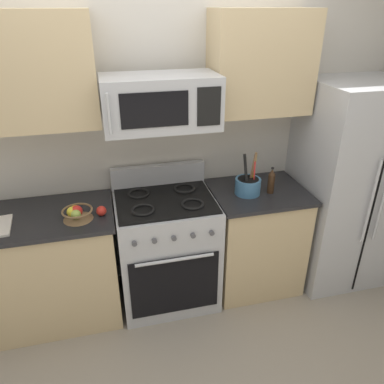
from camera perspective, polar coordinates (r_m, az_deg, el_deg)
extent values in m
plane|color=gray|center=(2.86, -0.70, -24.75)|extent=(16.00, 16.00, 0.00)
cube|color=beige|center=(3.02, -5.74, 8.53)|extent=(8.00, 0.10, 2.60)
cube|color=tan|center=(3.08, -20.52, -10.97)|extent=(0.94, 0.60, 0.88)
cube|color=black|center=(2.84, -21.98, -3.64)|extent=(0.98, 0.64, 0.03)
cube|color=#B2B5BA|center=(3.06, -3.89, -8.97)|extent=(0.76, 0.64, 0.91)
cube|color=black|center=(2.86, -2.62, -14.13)|extent=(0.67, 0.01, 0.51)
cylinder|color=#B2B5BA|center=(2.68, -2.62, -10.38)|extent=(0.57, 0.02, 0.02)
cube|color=black|center=(2.81, -4.18, -1.30)|extent=(0.73, 0.57, 0.02)
cube|color=#B2B5BA|center=(3.03, -5.20, 2.57)|extent=(0.76, 0.06, 0.18)
torus|color=black|center=(2.67, -7.54, -2.75)|extent=(0.17, 0.17, 0.02)
torus|color=black|center=(2.72, 0.09, -1.86)|extent=(0.17, 0.17, 0.02)
torus|color=black|center=(2.90, -8.20, -0.21)|extent=(0.17, 0.17, 0.02)
torus|color=black|center=(2.95, -1.17, 0.57)|extent=(0.17, 0.17, 0.02)
cylinder|color=#4C4C51|center=(2.57, -8.83, -7.85)|extent=(0.04, 0.02, 0.04)
cylinder|color=#4C4C51|center=(2.58, -5.79, -7.48)|extent=(0.04, 0.02, 0.04)
cylinder|color=#4C4C51|center=(2.60, -2.78, -7.10)|extent=(0.04, 0.02, 0.04)
cylinder|color=#4C4C51|center=(2.62, 0.17, -6.71)|extent=(0.04, 0.02, 0.04)
cylinder|color=#4C4C51|center=(2.65, 3.05, -6.31)|extent=(0.04, 0.02, 0.04)
cube|color=tan|center=(3.25, 9.59, -7.18)|extent=(0.71, 0.60, 0.88)
cube|color=black|center=(3.03, 10.24, -0.02)|extent=(0.75, 0.64, 0.03)
cube|color=#B2B5BA|center=(3.40, 22.48, 0.92)|extent=(0.78, 0.71, 1.74)
cube|color=black|center=(3.16, 26.07, -1.85)|extent=(0.01, 0.01, 1.65)
cylinder|color=#B2B5BA|center=(3.09, 25.80, -1.49)|extent=(0.02, 0.02, 0.70)
cylinder|color=#B2B5BA|center=(3.15, 27.22, -1.26)|extent=(0.02, 0.02, 0.70)
cube|color=#B2B5BA|center=(2.58, -4.86, 13.61)|extent=(0.78, 0.40, 0.36)
cube|color=black|center=(2.38, -5.74, 12.41)|extent=(0.43, 0.01, 0.22)
cube|color=black|center=(2.45, 2.62, 12.95)|extent=(0.16, 0.01, 0.25)
cylinder|color=#B2B5BA|center=(2.33, -12.62, 11.61)|extent=(0.02, 0.02, 0.25)
cube|color=tan|center=(2.69, -25.32, 16.26)|extent=(0.97, 0.34, 0.73)
cube|color=tan|center=(2.89, 10.57, 18.84)|extent=(0.74, 0.34, 0.73)
cylinder|color=teal|center=(2.93, 8.55, 0.89)|extent=(0.20, 0.20, 0.12)
cylinder|color=black|center=(2.93, 8.56, 1.07)|extent=(0.16, 0.16, 0.11)
cylinder|color=red|center=(2.89, 9.52, 2.40)|extent=(0.03, 0.05, 0.26)
cylinder|color=black|center=(2.85, 8.28, 2.75)|extent=(0.05, 0.06, 0.31)
cylinder|color=yellow|center=(2.92, 9.46, 3.01)|extent=(0.02, 0.04, 0.29)
cylinder|color=olive|center=(2.90, 9.24, 3.22)|extent=(0.04, 0.07, 0.32)
cone|color=brown|center=(2.69, -17.12, -3.36)|extent=(0.20, 0.20, 0.07)
torus|color=brown|center=(2.67, -17.22, -2.74)|extent=(0.21, 0.21, 0.01)
sphere|color=red|center=(2.67, -17.28, -2.81)|extent=(0.08, 0.08, 0.08)
sphere|color=orange|center=(2.69, -17.49, -2.65)|extent=(0.07, 0.07, 0.07)
sphere|color=yellow|center=(2.68, -17.94, -2.91)|extent=(0.07, 0.07, 0.07)
sphere|color=#9EB74C|center=(2.64, -17.38, -3.32)|extent=(0.07, 0.07, 0.07)
sphere|color=red|center=(2.69, -13.75, -2.82)|extent=(0.07, 0.07, 0.07)
cylinder|color=#382314|center=(2.97, 12.04, 1.28)|extent=(0.05, 0.05, 0.16)
cone|color=#382314|center=(2.93, 12.22, 3.07)|extent=(0.05, 0.05, 0.04)
cylinder|color=black|center=(2.92, 12.28, 3.59)|extent=(0.02, 0.02, 0.01)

